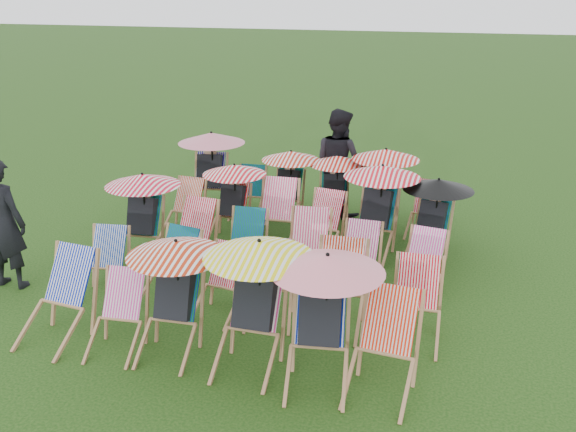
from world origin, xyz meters
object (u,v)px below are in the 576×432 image
(deckchair_5, at_px, (383,349))
(person_left, at_px, (3,224))
(deckchair_29, at_px, (426,210))
(deckchair_0, at_px, (56,299))
(person_rear, at_px, (338,162))

(deckchair_5, height_order, person_left, person_left)
(deckchair_5, relative_size, deckchair_29, 1.19)
(deckchair_5, distance_m, person_left, 5.42)
(deckchair_0, height_order, person_left, person_left)
(deckchair_29, relative_size, person_left, 0.46)
(deckchair_29, bearing_deg, person_rear, 166.55)
(person_rear, bearing_deg, deckchair_0, 97.07)
(deckchair_0, relative_size, person_left, 0.56)
(person_rear, bearing_deg, person_left, 78.53)
(deckchair_5, bearing_deg, deckchair_29, 94.44)
(person_left, bearing_deg, person_rear, -131.48)
(deckchair_0, distance_m, deckchair_29, 6.00)
(deckchair_5, height_order, person_rear, person_rear)
(deckchair_5, bearing_deg, person_left, 174.03)
(person_rear, bearing_deg, deckchair_29, -170.93)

